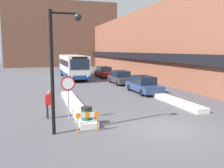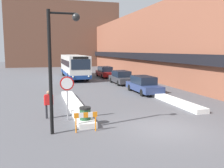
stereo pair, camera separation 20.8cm
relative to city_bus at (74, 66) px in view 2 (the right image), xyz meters
name	(u,v)px [view 2 (the right image)]	position (x,y,z in m)	size (l,w,h in m)	color
ground_plane	(164,129)	(1.19, -24.09, -1.71)	(160.00, 160.00, 0.00)	#515156
building_row_right	(149,45)	(11.17, -0.09, 2.91)	(5.50, 60.00, 9.28)	brown
building_backdrop_far	(63,35)	(1.19, 27.87, 5.85)	(26.00, 8.00, 15.12)	brown
snow_bank_left	(75,105)	(-2.41, -18.13, -1.57)	(0.90, 10.07, 0.29)	silver
snow_bank_right	(168,99)	(4.79, -17.92, -1.55)	(0.90, 8.65, 0.32)	silver
city_bus	(74,66)	(0.00, 0.00, 0.00)	(2.60, 12.08, 3.15)	silver
parked_car_front	(144,85)	(4.39, -14.11, -0.96)	(1.79, 4.84, 1.51)	navy
parked_car_middle	(121,77)	(4.39, -7.71, -0.97)	(1.86, 4.56, 1.50)	#38383D
parked_car_back	(105,72)	(4.39, -0.31, -0.95)	(1.83, 4.86, 1.53)	maroon
stop_sign	(67,89)	(-3.20, -21.22, 0.06)	(0.76, 0.08, 2.43)	gray
street_lamp	(57,57)	(-3.83, -23.32, 1.82)	(1.46, 0.36, 5.60)	black
pedestrian	(49,102)	(-4.17, -20.53, -0.76)	(0.52, 0.22, 1.59)	#232328
trash_bin	(85,116)	(-2.43, -22.39, -1.23)	(0.59, 0.59, 0.95)	#234C2D
construction_barricade	(86,118)	(-2.59, -23.47, -1.04)	(1.10, 0.06, 0.94)	orange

